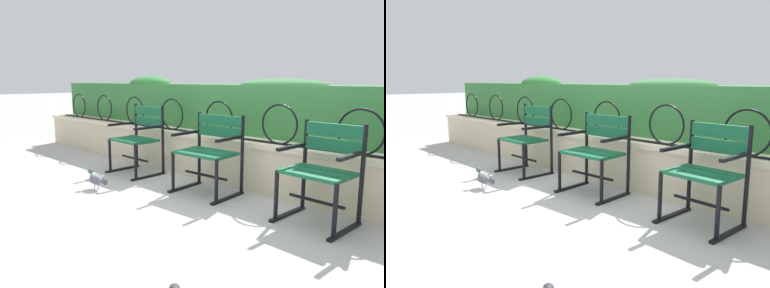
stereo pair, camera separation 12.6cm
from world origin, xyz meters
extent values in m
plane|color=#ADADA8|center=(0.00, 0.00, 0.00)|extent=(60.00, 60.00, 0.00)
cube|color=beige|center=(0.00, 0.86, 0.24)|extent=(8.48, 0.35, 0.48)
cube|color=beige|center=(0.00, 0.86, 0.51)|extent=(8.48, 0.41, 0.05)
cylinder|color=black|center=(0.00, 0.79, 0.55)|extent=(7.92, 0.02, 0.02)
torus|color=black|center=(-3.44, 0.79, 0.74)|extent=(0.42, 0.02, 0.42)
torus|color=black|center=(-2.63, 0.79, 0.74)|extent=(0.42, 0.02, 0.42)
torus|color=black|center=(-1.82, 0.79, 0.74)|extent=(0.42, 0.02, 0.42)
torus|color=black|center=(-1.01, 0.79, 0.74)|extent=(0.42, 0.02, 0.42)
torus|color=black|center=(-0.20, 0.79, 0.74)|extent=(0.42, 0.02, 0.42)
torus|color=black|center=(0.60, 0.79, 0.74)|extent=(0.42, 0.02, 0.42)
torus|color=black|center=(1.41, 0.79, 0.74)|extent=(0.42, 0.02, 0.42)
cube|color=#387A3D|center=(0.00, 1.35, 0.83)|extent=(8.31, 0.62, 0.60)
ellipsoid|color=#327D39|center=(-2.14, 1.35, 1.13)|extent=(0.78, 0.56, 0.24)
ellipsoid|color=#37703B|center=(0.28, 1.35, 1.13)|extent=(1.14, 0.56, 0.15)
cube|color=#145B38|center=(-1.19, 0.15, 0.44)|extent=(0.56, 0.13, 0.03)
cube|color=#145B38|center=(-1.19, 0.29, 0.44)|extent=(0.56, 0.13, 0.03)
cube|color=#145B38|center=(-1.18, 0.42, 0.44)|extent=(0.56, 0.13, 0.03)
cube|color=#145B38|center=(-1.18, 0.53, 0.80)|extent=(0.56, 0.04, 0.11)
cube|color=#145B38|center=(-1.18, 0.53, 0.66)|extent=(0.56, 0.04, 0.11)
cylinder|color=black|center=(-0.90, 0.52, 0.44)|extent=(0.04, 0.04, 0.88)
cylinder|color=black|center=(-0.91, 0.09, 0.22)|extent=(0.04, 0.04, 0.44)
cube|color=black|center=(-0.91, 0.28, 0.01)|extent=(0.05, 0.52, 0.02)
cube|color=black|center=(-0.91, 0.28, 0.62)|extent=(0.04, 0.40, 0.03)
cylinder|color=black|center=(-1.46, 0.53, 0.44)|extent=(0.04, 0.04, 0.88)
cylinder|color=black|center=(-1.47, 0.10, 0.22)|extent=(0.04, 0.04, 0.44)
cube|color=black|center=(-1.47, 0.29, 0.01)|extent=(0.05, 0.52, 0.02)
cube|color=black|center=(-1.47, 0.29, 0.62)|extent=(0.04, 0.40, 0.03)
cylinder|color=black|center=(-1.19, 0.29, 0.20)|extent=(0.53, 0.04, 0.03)
cube|color=#145B38|center=(0.05, 0.15, 0.44)|extent=(0.60, 0.15, 0.03)
cube|color=#145B38|center=(0.04, 0.29, 0.44)|extent=(0.60, 0.15, 0.03)
cube|color=#145B38|center=(0.03, 0.43, 0.44)|extent=(0.60, 0.15, 0.03)
cube|color=#145B38|center=(0.03, 0.53, 0.76)|extent=(0.59, 0.05, 0.11)
cube|color=#145B38|center=(0.03, 0.53, 0.64)|extent=(0.59, 0.05, 0.11)
cylinder|color=black|center=(0.33, 0.54, 0.42)|extent=(0.04, 0.04, 0.84)
cylinder|color=black|center=(0.34, 0.11, 0.22)|extent=(0.04, 0.04, 0.44)
cube|color=black|center=(0.34, 0.30, 0.01)|extent=(0.06, 0.52, 0.02)
cube|color=black|center=(0.34, 0.30, 0.62)|extent=(0.05, 0.40, 0.03)
cylinder|color=black|center=(-0.27, 0.52, 0.42)|extent=(0.04, 0.04, 0.84)
cylinder|color=black|center=(-0.25, 0.09, 0.22)|extent=(0.04, 0.04, 0.44)
cube|color=black|center=(-0.26, 0.28, 0.01)|extent=(0.06, 0.52, 0.02)
cube|color=black|center=(-0.26, 0.28, 0.62)|extent=(0.05, 0.40, 0.03)
cylinder|color=black|center=(0.04, 0.29, 0.20)|extent=(0.56, 0.05, 0.03)
cube|color=#145B38|center=(1.26, 0.17, 0.44)|extent=(0.53, 0.16, 0.03)
cube|color=#145B38|center=(1.27, 0.31, 0.44)|extent=(0.53, 0.16, 0.03)
cube|color=#145B38|center=(1.27, 0.44, 0.44)|extent=(0.53, 0.16, 0.03)
cube|color=#145B38|center=(1.28, 0.55, 0.77)|extent=(0.53, 0.06, 0.11)
cube|color=#145B38|center=(1.28, 0.55, 0.64)|extent=(0.53, 0.06, 0.11)
cylinder|color=black|center=(1.54, 0.53, 0.42)|extent=(0.04, 0.04, 0.85)
cylinder|color=black|center=(1.52, 0.10, 0.22)|extent=(0.04, 0.04, 0.44)
cube|color=black|center=(1.53, 0.29, 0.01)|extent=(0.07, 0.52, 0.02)
cube|color=black|center=(1.53, 0.29, 0.62)|extent=(0.06, 0.40, 0.03)
cylinder|color=black|center=(1.02, 0.56, 0.42)|extent=(0.04, 0.04, 0.85)
cylinder|color=black|center=(0.99, 0.13, 0.22)|extent=(0.04, 0.04, 0.44)
cube|color=black|center=(1.00, 0.32, 0.01)|extent=(0.07, 0.52, 0.02)
cube|color=black|center=(1.00, 0.32, 0.62)|extent=(0.06, 0.40, 0.03)
cylinder|color=black|center=(1.27, 0.31, 0.20)|extent=(0.50, 0.06, 0.03)
ellipsoid|color=slate|center=(-0.93, -0.43, 0.11)|extent=(0.20, 0.12, 0.11)
cylinder|color=#2D6B56|center=(-1.00, -0.44, 0.14)|extent=(0.07, 0.05, 0.06)
sphere|color=#55555D|center=(-1.02, -0.45, 0.20)|extent=(0.06, 0.06, 0.06)
cone|color=black|center=(-1.05, -0.45, 0.19)|extent=(0.02, 0.02, 0.01)
cone|color=#4A4A52|center=(-0.82, -0.42, 0.10)|extent=(0.09, 0.07, 0.06)
ellipsoid|color=#5B5B63|center=(-0.92, -0.48, 0.11)|extent=(0.14, 0.04, 0.07)
ellipsoid|color=#5B5B63|center=(-0.93, -0.39, 0.11)|extent=(0.14, 0.04, 0.07)
cylinder|color=#C6515B|center=(-0.94, -0.45, 0.03)|extent=(0.01, 0.01, 0.05)
cylinder|color=#C6515B|center=(-0.92, -0.42, 0.03)|extent=(0.01, 0.01, 0.05)
camera|label=1|loc=(2.59, -2.53, 1.19)|focal=34.66mm
camera|label=2|loc=(2.68, -2.45, 1.19)|focal=34.66mm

